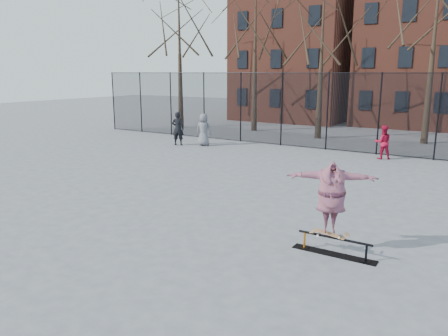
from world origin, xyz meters
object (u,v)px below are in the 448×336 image
Objects in this scene: skate_rail at (334,248)px; bystander_black at (178,129)px; bystander_red at (383,142)px; skateboard at (329,234)px; bystander_grey at (204,130)px; skater at (331,197)px.

bystander_black is at bearing 140.95° from skate_rail.
skateboard is at bearing 69.21° from bystander_red.
bystander_grey is (-10.86, 10.59, 0.42)m from skateboard.
skate_rail is 2.48× the size of skateboard.
bystander_red is at bearing 97.64° from skateboard.
skater reaches higher than skate_rail.
skateboard is 0.43× the size of bystander_grey.
skateboard is 0.85m from skater.
skater is 15.76m from bystander_black.
bystander_red is at bearing 171.87° from bystander_grey.
bystander_red is (9.25, 1.39, -0.10)m from bystander_grey.
bystander_grey is at bearing 136.03° from skate_rail.
bystander_grey is at bearing -19.89° from bystander_red.
skater is (-0.12, -0.00, 1.15)m from skate_rail.
skate_rail is 1.20× the size of bystander_red.
skater reaches higher than bystander_red.
skateboard is 0.49× the size of bystander_red.
bystander_red is at bearing 73.34° from skater.
bystander_red is (-1.61, 11.98, 0.33)m from skateboard.
skater is at bearing -180.00° from skate_rail.
skateboard is 15.76m from bystander_black.
skate_rail is 15.87m from bystander_black.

